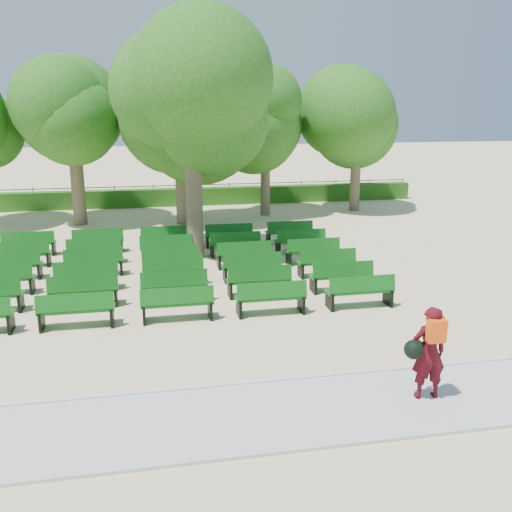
% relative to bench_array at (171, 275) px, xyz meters
% --- Properties ---
extents(ground, '(120.00, 120.00, 0.00)m').
position_rel_bench_array_xyz_m(ground, '(0.83, -1.06, -0.09)').
color(ground, beige).
extents(paving, '(30.00, 2.20, 0.06)m').
position_rel_bench_array_xyz_m(paving, '(0.83, -8.46, -0.06)').
color(paving, '#BBBAB6').
rests_on(paving, ground).
extents(curb, '(30.00, 0.12, 0.10)m').
position_rel_bench_array_xyz_m(curb, '(0.83, -7.31, -0.04)').
color(curb, silver).
rests_on(curb, ground).
extents(hedge, '(26.00, 0.70, 0.90)m').
position_rel_bench_array_xyz_m(hedge, '(0.83, 12.94, 0.36)').
color(hedge, '#265B17').
rests_on(hedge, ground).
extents(fence, '(26.00, 0.10, 1.02)m').
position_rel_bench_array_xyz_m(fence, '(0.83, 13.34, -0.09)').
color(fence, black).
rests_on(fence, ground).
extents(tree_line, '(21.80, 6.80, 7.04)m').
position_rel_bench_array_xyz_m(tree_line, '(0.83, 8.94, -0.09)').
color(tree_line, '#2A671B').
rests_on(tree_line, ground).
extents(bench_array, '(1.80, 0.70, 1.11)m').
position_rel_bench_array_xyz_m(bench_array, '(0.00, 0.00, 0.00)').
color(bench_array, '#0F5A14').
rests_on(bench_array, ground).
extents(tree_among, '(5.08, 5.08, 7.31)m').
position_rel_bench_array_xyz_m(tree_among, '(0.98, 2.26, 4.90)').
color(tree_among, brown).
rests_on(tree_among, ground).
extents(person, '(0.81, 0.49, 1.71)m').
position_rel_bench_array_xyz_m(person, '(4.05, -8.45, 0.85)').
color(person, '#430911').
rests_on(person, ground).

